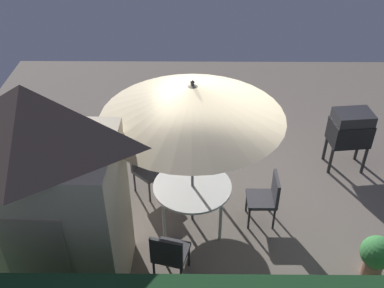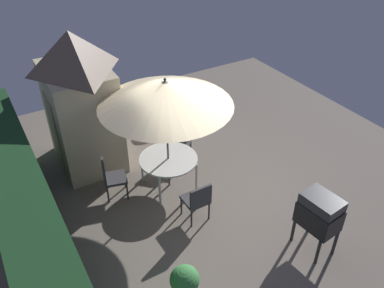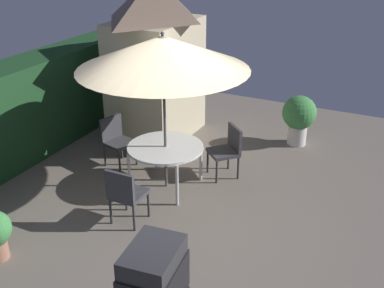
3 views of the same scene
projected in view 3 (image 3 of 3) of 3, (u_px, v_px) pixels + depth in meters
The scene contains 9 objects.
ground_plane at pixel (177, 215), 7.10m from camera, with size 11.00×11.00×0.00m, color #6B6056.
garden_shed at pixel (155, 59), 9.14m from camera, with size 1.94×1.43×3.16m.
patio_table at pixel (165, 149), 7.59m from camera, with size 1.24×1.24×0.74m.
patio_umbrella at pixel (163, 53), 6.91m from camera, with size 2.63×2.63×2.59m.
bbq_grill at pixel (154, 277), 4.61m from camera, with size 0.75×0.57×1.20m.
chair_near_shed at pixel (116, 138), 8.38m from camera, with size 0.56×0.57×0.90m.
chair_far_side at pixel (125, 192), 6.69m from camera, with size 0.47×0.46×0.90m.
chair_toward_hedge at pixel (228, 148), 8.01m from camera, with size 0.65×0.65×0.90m.
potted_plant_by_shed at pixel (299, 116), 9.14m from camera, with size 0.67×0.67×1.00m.
Camera 3 is at (-5.25, -2.82, 4.01)m, focal length 43.81 mm.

